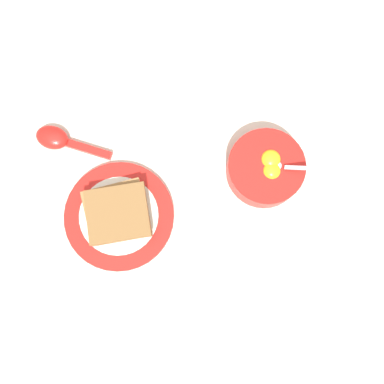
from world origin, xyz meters
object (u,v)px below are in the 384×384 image
(egg_bowl, at_px, (265,168))
(soup_spoon, at_px, (58,139))
(toast_sandwich, at_px, (117,213))
(toast_plate, at_px, (119,216))

(egg_bowl, xyz_separation_m, soup_spoon, (-0.30, 0.27, -0.02))
(toast_sandwich, xyz_separation_m, soup_spoon, (-0.02, 0.19, -0.02))
(toast_plate, height_order, toast_sandwich, toast_sandwich)
(toast_sandwich, height_order, soup_spoon, toast_sandwich)
(toast_plate, relative_size, toast_sandwich, 1.46)
(toast_plate, height_order, soup_spoon, soup_spoon)
(toast_sandwich, bearing_deg, egg_bowl, -16.00)
(toast_plate, relative_size, soup_spoon, 1.52)
(egg_bowl, height_order, soup_spoon, egg_bowl)
(soup_spoon, bearing_deg, egg_bowl, -42.17)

